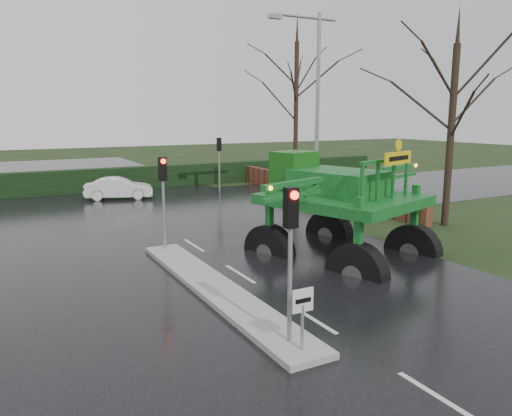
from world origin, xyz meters
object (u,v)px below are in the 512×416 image
keep_left_sign (303,309)px  traffic_signal_far (219,152)px  traffic_signal_mid (163,183)px  white_sedan (119,199)px  street_light_right (313,95)px  crop_sprayer (353,197)px  traffic_signal_near (291,232)px

keep_left_sign → traffic_signal_far: bearing=70.1°
keep_left_sign → traffic_signal_mid: bearing=90.0°
keep_left_sign → white_sedan: (1.33, 21.75, -1.06)m
traffic_signal_mid → keep_left_sign: bearing=-90.0°
street_light_right → crop_sprayer: size_ratio=1.11×
traffic_signal_far → white_sedan: (-6.47, 0.24, -2.59)m
traffic_signal_near → traffic_signal_mid: same height
traffic_signal_near → traffic_signal_mid: (0.00, 8.50, 0.00)m
white_sedan → keep_left_sign: bearing=-166.6°
traffic_signal_near → traffic_signal_far: same height
traffic_signal_mid → white_sedan: size_ratio=0.90×
keep_left_sign → crop_sprayer: bearing=41.4°
traffic_signal_near → street_light_right: bearing=53.9°
traffic_signal_mid → street_light_right: (9.49, 4.51, 3.40)m
crop_sprayer → white_sedan: crop_sprayer is taller
traffic_signal_near → white_sedan: 21.46m
traffic_signal_far → crop_sprayer: (-3.34, -17.57, -0.11)m
street_light_right → crop_sprayer: 11.37m
keep_left_sign → street_light_right: street_light_right is taller
street_light_right → traffic_signal_near: bearing=-126.1°
traffic_signal_far → crop_sprayer: size_ratio=0.39×
traffic_signal_far → street_light_right: size_ratio=0.35×
crop_sprayer → white_sedan: size_ratio=2.28×
traffic_signal_far → white_sedan: size_ratio=0.90×
traffic_signal_near → street_light_right: (9.49, 13.01, 3.40)m
street_light_right → white_sedan: (-8.17, 8.25, -5.99)m
traffic_signal_far → crop_sprayer: crop_sprayer is taller
traffic_signal_far → white_sedan: 6.98m
white_sedan → traffic_signal_mid: bearing=-169.1°
traffic_signal_mid → crop_sprayer: (4.46, -5.06, -0.11)m
traffic_signal_near → traffic_signal_far: (7.80, 21.02, 0.00)m
traffic_signal_mid → traffic_signal_far: size_ratio=1.00×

